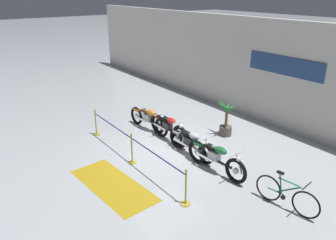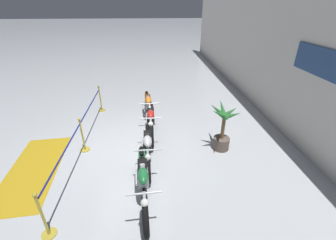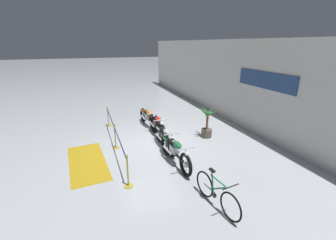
{
  "view_description": "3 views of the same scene",
  "coord_description": "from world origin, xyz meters",
  "views": [
    {
      "loc": [
        8.2,
        -5.88,
        5.25
      ],
      "look_at": [
        -1.26,
        1.04,
        0.54
      ],
      "focal_mm": 35.0,
      "sensor_mm": 36.0,
      "label": 1
    },
    {
      "loc": [
        5.59,
        0.71,
        3.86
      ],
      "look_at": [
        -0.13,
        1.16,
        0.84
      ],
      "focal_mm": 24.0,
      "sensor_mm": 36.0,
      "label": 2
    },
    {
      "loc": [
        8.4,
        -2.13,
        4.02
      ],
      "look_at": [
        -1.13,
        1.34,
        0.52
      ],
      "focal_mm": 24.0,
      "sensor_mm": 36.0,
      "label": 3
    }
  ],
  "objects": [
    {
      "name": "stanchion_mid_left",
      "position": [
        -0.02,
        -1.3,
        0.36
      ],
      "size": [
        0.28,
        0.28,
        1.05
      ],
      "color": "gold",
      "rests_on": "ground"
    },
    {
      "name": "motorcycle_orange_0",
      "position": [
        -1.94,
        0.58,
        0.48
      ],
      "size": [
        2.37,
        0.62,
        0.95
      ],
      "color": "black",
      "rests_on": "ground"
    },
    {
      "name": "motorcycle_green_3",
      "position": [
        1.97,
        0.47,
        0.48
      ],
      "size": [
        2.36,
        0.62,
        0.96
      ],
      "color": "black",
      "rests_on": "ground"
    },
    {
      "name": "stanchion_far_left",
      "position": [
        -1.15,
        -1.3,
        0.66
      ],
      "size": [
        5.53,
        0.28,
        1.05
      ],
      "color": "gold",
      "rests_on": "ground"
    },
    {
      "name": "back_wall",
      "position": [
        0.0,
        5.12,
        2.1
      ],
      "size": [
        28.0,
        0.29,
        4.2
      ],
      "color": "silver",
      "rests_on": "ground"
    },
    {
      "name": "ground_plane",
      "position": [
        0.0,
        0.0,
        0.0
      ],
      "size": [
        120.0,
        120.0,
        0.0
      ],
      "primitive_type": "plane",
      "color": "#B2B7BC"
    },
    {
      "name": "floor_banner",
      "position": [
        0.78,
        -2.41,
        0.0
      ],
      "size": [
        3.1,
        1.46,
        0.01
      ],
      "primitive_type": "cube",
      "rotation": [
        0.0,
        0.0,
        0.08
      ],
      "color": "#B78E19",
      "rests_on": "ground"
    },
    {
      "name": "stanchion_mid_right",
      "position": [
        2.71,
        -1.3,
        0.36
      ],
      "size": [
        0.28,
        0.28,
        1.05
      ],
      "color": "gold",
      "rests_on": "ground"
    },
    {
      "name": "motorcycle_red_1",
      "position": [
        -0.72,
        0.66,
        0.49
      ],
      "size": [
        2.24,
        0.62,
        0.99
      ],
      "color": "black",
      "rests_on": "ground"
    },
    {
      "name": "motorcycle_silver_2",
      "position": [
        0.67,
        0.56,
        0.46
      ],
      "size": [
        2.2,
        0.62,
        0.92
      ],
      "color": "black",
      "rests_on": "ground"
    },
    {
      "name": "potted_palm_left_of_row",
      "position": [
        0.21,
        2.69,
        0.69
      ],
      "size": [
        1.26,
        0.87,
        1.46
      ],
      "color": "brown",
      "rests_on": "ground"
    }
  ]
}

